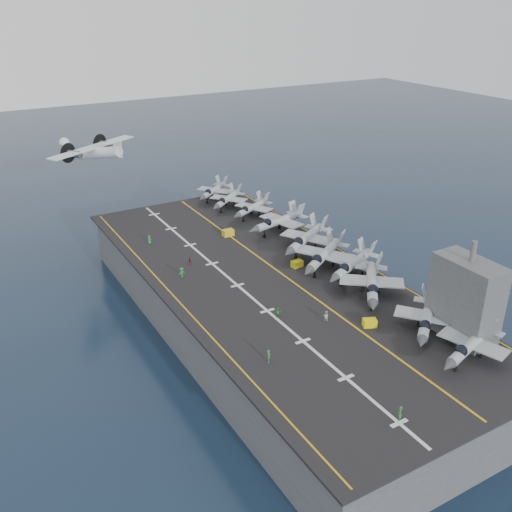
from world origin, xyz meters
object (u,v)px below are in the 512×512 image
island_superstructure (467,290)px  transport_plane (94,153)px  tow_cart_a (370,323)px  fighter_jet_0 (471,344)px

island_superstructure → transport_plane: bearing=110.3°
island_superstructure → transport_plane: size_ratio=0.51×
island_superstructure → tow_cart_a: (-9.98, 8.34, -6.90)m
fighter_jet_0 → tow_cart_a: bearing=115.4°
tow_cart_a → transport_plane: size_ratio=0.08×
fighter_jet_0 → tow_cart_a: fighter_jet_0 is taller
tow_cart_a → island_superstructure: bearing=-39.9°
fighter_jet_0 → transport_plane: transport_plane is taller
fighter_jet_0 → tow_cart_a: 14.86m
tow_cart_a → fighter_jet_0: bearing=-64.6°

